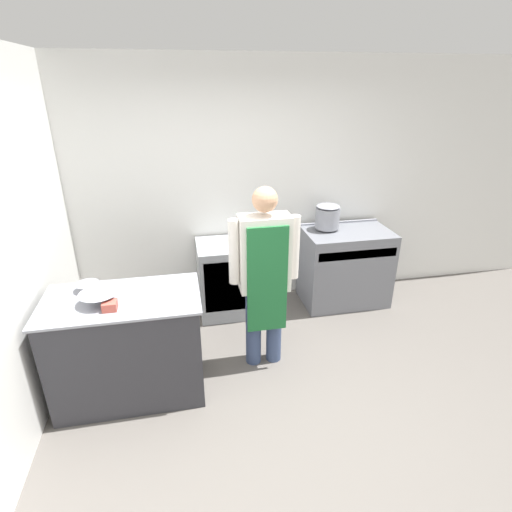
{
  "coord_description": "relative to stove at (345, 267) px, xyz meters",
  "views": [
    {
      "loc": [
        -0.62,
        -2.26,
        2.44
      ],
      "look_at": [
        0.06,
        1.11,
        0.92
      ],
      "focal_mm": 28.0,
      "sensor_mm": 36.0,
      "label": 1
    }
  ],
  "objects": [
    {
      "name": "stove",
      "position": [
        0.0,
        0.0,
        0.0
      ],
      "size": [
        0.97,
        0.61,
        0.9
      ],
      "color": "slate",
      "rests_on": "ground_plane"
    },
    {
      "name": "person_cook",
      "position": [
        -1.17,
        -0.92,
        0.5
      ],
      "size": [
        0.61,
        0.24,
        1.67
      ],
      "color": "#38476B",
      "rests_on": "ground_plane"
    },
    {
      "name": "wall_left",
      "position": [
        -3.01,
        -0.66,
        0.91
      ],
      "size": [
        0.05,
        8.0,
        2.7
      ],
      "color": "white",
      "rests_on": "ground_plane"
    },
    {
      "name": "prep_counter",
      "position": [
        -2.34,
        -1.09,
        0.01
      ],
      "size": [
        1.2,
        0.68,
        0.9
      ],
      "color": "#2D2D33",
      "rests_on": "ground_plane"
    },
    {
      "name": "plastic_tub",
      "position": [
        -2.4,
        -1.25,
        0.49
      ],
      "size": [
        0.1,
        0.1,
        0.07
      ],
      "color": "#B24C3F",
      "rests_on": "prep_counter"
    },
    {
      "name": "mixing_bowl",
      "position": [
        -2.49,
        -1.14,
        0.5
      ],
      "size": [
        0.29,
        0.29,
        0.09
      ],
      "color": "gray",
      "rests_on": "prep_counter"
    },
    {
      "name": "stock_pot",
      "position": [
        -0.22,
        0.11,
        0.6
      ],
      "size": [
        0.27,
        0.27,
        0.28
      ],
      "color": "gray",
      "rests_on": "stove"
    },
    {
      "name": "wall_back",
      "position": [
        -1.23,
        0.38,
        0.91
      ],
      "size": [
        8.0,
        0.05,
        2.7
      ],
      "color": "white",
      "rests_on": "ground_plane"
    },
    {
      "name": "small_bowl",
      "position": [
        -2.61,
        -0.91,
        0.49
      ],
      "size": [
        0.19,
        0.19,
        0.06
      ],
      "color": "gray",
      "rests_on": "prep_counter"
    },
    {
      "name": "ground_plane",
      "position": [
        -1.23,
        -1.66,
        -0.44
      ],
      "size": [
        14.0,
        14.0,
        0.0
      ],
      "primitive_type": "plane",
      "color": "#5B5651"
    },
    {
      "name": "fridge_unit",
      "position": [
        -1.4,
        0.04,
        -0.03
      ],
      "size": [
        0.6,
        0.58,
        0.82
      ],
      "color": "#93999E",
      "rests_on": "ground_plane"
    }
  ]
}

